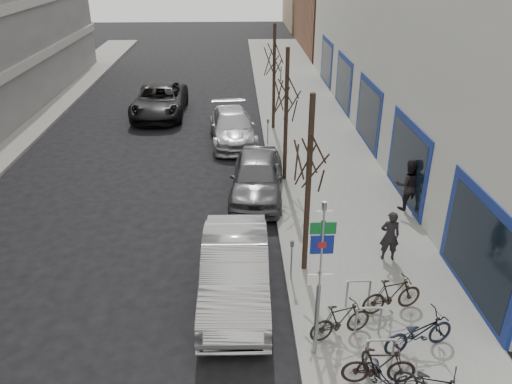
{
  "coord_description": "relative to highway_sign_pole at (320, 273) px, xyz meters",
  "views": [
    {
      "loc": [
        0.65,
        -8.9,
        8.83
      ],
      "look_at": [
        1.21,
        4.97,
        2.0
      ],
      "focal_mm": 35.0,
      "sensor_mm": 36.0,
      "label": 1
    }
  ],
  "objects": [
    {
      "name": "parked_car_front",
      "position": [
        -1.87,
        2.43,
        -1.6
      ],
      "size": [
        1.9,
        5.22,
        1.71
      ],
      "primitive_type": "imported",
      "rotation": [
        0.0,
        0.0,
        -0.02
      ],
      "color": "#B3B4B9",
      "rests_on": "ground"
    },
    {
      "name": "parked_car_mid",
      "position": [
        -1.0,
        8.69,
        -1.62
      ],
      "size": [
        2.42,
        5.09,
        1.68
      ],
      "primitive_type": "imported",
      "rotation": [
        0.0,
        0.0,
        -0.09
      ],
      "color": "#525358",
      "rests_on": "ground"
    },
    {
      "name": "meter_mid",
      "position": [
        -0.25,
        8.51,
        -1.54
      ],
      "size": [
        0.1,
        0.08,
        1.27
      ],
      "color": "gray",
      "rests_on": "sidewalk_east"
    },
    {
      "name": "parked_car_back",
      "position": [
        -1.96,
        14.89,
        -1.69
      ],
      "size": [
        2.6,
        5.46,
        1.54
      ],
      "primitive_type": "imported",
      "rotation": [
        0.0,
        0.0,
        0.09
      ],
      "color": "#AAAAAF",
      "rests_on": "ground"
    },
    {
      "name": "meter_back",
      "position": [
        -0.25,
        14.01,
        -1.54
      ],
      "size": [
        0.1,
        0.08,
        1.27
      ],
      "color": "gray",
      "rests_on": "sidewalk_east"
    },
    {
      "name": "highway_sign_pole",
      "position": [
        0.0,
        0.0,
        0.0
      ],
      "size": [
        0.55,
        0.1,
        4.2
      ],
      "color": "gray",
      "rests_on": "ground"
    },
    {
      "name": "bike_far_curb",
      "position": [
        2.26,
        -1.38,
        -1.84
      ],
      "size": [
        1.6,
        1.11,
        0.95
      ],
      "primitive_type": "imported",
      "rotation": [
        0.0,
        0.0,
        1.11
      ],
      "color": "black",
      "rests_on": "sidewalk_east"
    },
    {
      "name": "tree_near",
      "position": [
        0.2,
        3.51,
        1.65
      ],
      "size": [
        1.8,
        1.8,
        5.5
      ],
      "color": "black",
      "rests_on": "ground"
    },
    {
      "name": "bike_far_inner",
      "position": [
        2.23,
        1.46,
        -1.78
      ],
      "size": [
        1.81,
        0.93,
        1.05
      ],
      "primitive_type": "imported",
      "rotation": [
        0.0,
        0.0,
        1.82
      ],
      "color": "black",
      "rests_on": "sidewalk_east"
    },
    {
      "name": "bike_near_left",
      "position": [
        1.23,
        -1.22,
        -1.78
      ],
      "size": [
        0.88,
        1.79,
        1.05
      ],
      "primitive_type": "imported",
      "rotation": [
        0.0,
        0.0,
        0.22
      ],
      "color": "black",
      "rests_on": "sidewalk_east"
    },
    {
      "name": "meter_front",
      "position": [
        -0.25,
        3.01,
        -1.54
      ],
      "size": [
        0.1,
        0.08,
        1.27
      ],
      "color": "gray",
      "rests_on": "sidewalk_east"
    },
    {
      "name": "pedestrian_far",
      "position": [
        4.4,
        7.15,
        -1.33
      ],
      "size": [
        0.73,
        0.5,
        1.96
      ],
      "primitive_type": "imported",
      "rotation": [
        0.0,
        0.0,
        3.13
      ],
      "color": "black",
      "rests_on": "sidewalk_east"
    },
    {
      "name": "pedestrian_near",
      "position": [
        2.83,
        3.91,
        -1.49
      ],
      "size": [
        0.63,
        0.44,
        1.64
      ],
      "primitive_type": "imported",
      "rotation": [
        0.0,
        0.0,
        3.07
      ],
      "color": "black",
      "rests_on": "sidewalk_east"
    },
    {
      "name": "lane_car",
      "position": [
        -6.19,
        19.54,
        -1.6
      ],
      "size": [
        2.85,
        6.17,
        1.71
      ],
      "primitive_type": "imported",
      "rotation": [
        0.0,
        0.0,
        -0.0
      ],
      "color": "black",
      "rests_on": "ground"
    },
    {
      "name": "ground",
      "position": [
        -2.4,
        0.01,
        -2.46
      ],
      "size": [
        120.0,
        120.0,
        0.0
      ],
      "primitive_type": "plane",
      "color": "black",
      "rests_on": "ground"
    },
    {
      "name": "bike_mid_curb",
      "position": [
        2.47,
        0.07,
        -1.74
      ],
      "size": [
        1.95,
        1.09,
        1.14
      ],
      "primitive_type": "imported",
      "rotation": [
        0.0,
        0.0,
        1.87
      ],
      "color": "black",
      "rests_on": "sidewalk_east"
    },
    {
      "name": "brick_building_far",
      "position": [
        10.6,
        40.01,
        1.54
      ],
      "size": [
        12.0,
        14.0,
        8.0
      ],
      "primitive_type": "cube",
      "color": "brown",
      "rests_on": "ground"
    },
    {
      "name": "bike_rack",
      "position": [
        1.4,
        0.61,
        -1.8
      ],
      "size": [
        0.66,
        2.26,
        0.83
      ],
      "color": "gray",
      "rests_on": "sidewalk_east"
    },
    {
      "name": "bike_near_right",
      "position": [
        1.25,
        -0.94,
        -1.8
      ],
      "size": [
        1.68,
        0.56,
        1.01
      ],
      "primitive_type": "imported",
      "rotation": [
        0.0,
        0.0,
        1.53
      ],
      "color": "black",
      "rests_on": "sidewalk_east"
    },
    {
      "name": "sidewalk_east",
      "position": [
        2.1,
        10.01,
        -2.38
      ],
      "size": [
        5.0,
        70.0,
        0.15
      ],
      "primitive_type": "cube",
      "color": "slate",
      "rests_on": "ground"
    },
    {
      "name": "bike_mid_inner",
      "position": [
        0.7,
        0.56,
        -1.8
      ],
      "size": [
        1.75,
        0.99,
        1.02
      ],
      "primitive_type": "imported",
      "rotation": [
        0.0,
        0.0,
        1.89
      ],
      "color": "black",
      "rests_on": "sidewalk_east"
    },
    {
      "name": "tree_mid",
      "position": [
        0.2,
        10.01,
        1.65
      ],
      "size": [
        1.8,
        1.8,
        5.5
      ],
      "color": "black",
      "rests_on": "ground"
    },
    {
      "name": "tree_far",
      "position": [
        0.2,
        16.51,
        1.65
      ],
      "size": [
        1.8,
        1.8,
        5.5
      ],
      "color": "black",
      "rests_on": "ground"
    }
  ]
}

